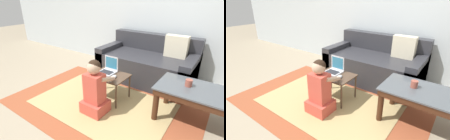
% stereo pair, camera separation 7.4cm
% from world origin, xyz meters
% --- Properties ---
extents(ground_plane, '(16.00, 16.00, 0.00)m').
position_xyz_m(ground_plane, '(0.00, 0.00, 0.00)').
color(ground_plane, gray).
extents(wall_back, '(9.00, 0.06, 2.50)m').
position_xyz_m(wall_back, '(0.00, 1.56, 1.25)').
color(wall_back, silver).
rests_on(wall_back, ground_plane).
extents(area_rug, '(2.59, 1.65, 0.01)m').
position_xyz_m(area_rug, '(-0.01, -0.04, 0.00)').
color(area_rug, '#9E4C2D').
rests_on(area_rug, ground_plane).
extents(couch, '(1.63, 0.87, 0.83)m').
position_xyz_m(couch, '(0.15, 1.08, 0.29)').
color(couch, '#2D2D33').
rests_on(couch, ground_plane).
extents(coffee_table, '(0.96, 0.54, 0.45)m').
position_xyz_m(coffee_table, '(1.15, 0.29, 0.38)').
color(coffee_table, '#4C5156').
rests_on(coffee_table, ground_plane).
extents(laptop_desk, '(0.51, 0.40, 0.38)m').
position_xyz_m(laptop_desk, '(-0.01, 0.16, 0.33)').
color(laptop_desk, '#4C3828').
rests_on(laptop_desk, ground_plane).
extents(laptop, '(0.23, 0.22, 0.23)m').
position_xyz_m(laptop, '(-0.08, 0.22, 0.42)').
color(laptop, silver).
rests_on(laptop, laptop_desk).
extents(computer_mouse, '(0.06, 0.11, 0.04)m').
position_xyz_m(computer_mouse, '(0.09, 0.11, 0.40)').
color(computer_mouse, silver).
rests_on(computer_mouse, laptop_desk).
extents(person_seated, '(0.31, 0.41, 0.73)m').
position_xyz_m(person_seated, '(0.03, -0.22, 0.32)').
color(person_seated, '#CC4C3D').
rests_on(person_seated, ground_plane).
extents(cup_on_table, '(0.08, 0.08, 0.08)m').
position_xyz_m(cup_on_table, '(1.01, 0.30, 0.49)').
color(cup_on_table, '#994C3D').
rests_on(cup_on_table, coffee_table).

